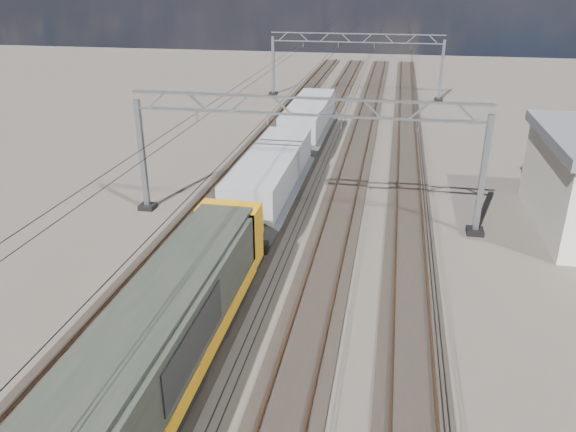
% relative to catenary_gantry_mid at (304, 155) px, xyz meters
% --- Properties ---
extents(ground, '(160.00, 160.00, 0.00)m').
position_rel_catenary_gantry_mid_xyz_m(ground, '(-0.00, -4.00, -3.91)').
color(ground, black).
rests_on(ground, ground).
extents(track_outer_west, '(2.60, 140.00, 0.30)m').
position_rel_catenary_gantry_mid_xyz_m(track_outer_west, '(-6.00, -4.00, -3.83)').
color(track_outer_west, black).
rests_on(track_outer_west, ground).
extents(track_loco, '(2.60, 140.00, 0.30)m').
position_rel_catenary_gantry_mid_xyz_m(track_loco, '(-2.00, -4.00, -3.83)').
color(track_loco, black).
rests_on(track_loco, ground).
extents(track_inner_east, '(2.60, 140.00, 0.30)m').
position_rel_catenary_gantry_mid_xyz_m(track_inner_east, '(2.00, -4.00, -3.83)').
color(track_inner_east, black).
rests_on(track_inner_east, ground).
extents(track_outer_east, '(2.60, 140.00, 0.30)m').
position_rel_catenary_gantry_mid_xyz_m(track_outer_east, '(6.00, -4.00, -3.83)').
color(track_outer_east, black).
rests_on(track_outer_east, ground).
extents(catenary_gantry_mid, '(19.90, 0.90, 7.11)m').
position_rel_catenary_gantry_mid_xyz_m(catenary_gantry_mid, '(0.00, 0.00, 0.00)').
color(catenary_gantry_mid, gray).
rests_on(catenary_gantry_mid, ground).
extents(catenary_gantry_far, '(19.90, 0.90, 7.11)m').
position_rel_catenary_gantry_mid_xyz_m(catenary_gantry_far, '(0.00, 36.00, 0.00)').
color(catenary_gantry_far, gray).
rests_on(catenary_gantry_far, ground).
extents(overhead_wires, '(12.03, 140.00, 0.53)m').
position_rel_catenary_gantry_mid_xyz_m(overhead_wires, '(-0.00, 4.00, 1.84)').
color(overhead_wires, black).
rests_on(overhead_wires, ground).
extents(locomotive, '(2.76, 21.10, 3.62)m').
position_rel_catenary_gantry_mid_xyz_m(locomotive, '(-2.00, -16.99, -1.58)').
color(locomotive, black).
rests_on(locomotive, ground).
extents(hopper_wagon_lead, '(3.38, 13.00, 3.25)m').
position_rel_catenary_gantry_mid_xyz_m(hopper_wagon_lead, '(-2.00, 0.70, -1.67)').
color(hopper_wagon_lead, black).
rests_on(hopper_wagon_lead, ground).
extents(hopper_wagon_mid, '(3.38, 13.00, 3.25)m').
position_rel_catenary_gantry_mid_xyz_m(hopper_wagon_mid, '(-2.00, 14.90, -1.67)').
color(hopper_wagon_mid, black).
rests_on(hopper_wagon_mid, ground).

